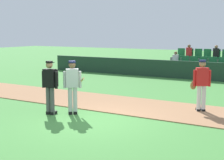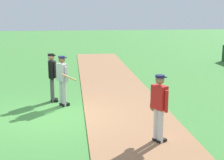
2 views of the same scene
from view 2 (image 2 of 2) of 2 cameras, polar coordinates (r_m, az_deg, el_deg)
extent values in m
plane|color=#42843A|center=(10.63, -10.51, -6.27)|extent=(80.00, 80.00, 0.00)
cube|color=#9E704C|center=(10.74, 2.75, -5.78)|extent=(28.00, 2.78, 0.03)
cylinder|color=#B2B2B2|center=(11.64, -8.72, -2.24)|extent=(0.14, 0.14, 0.90)
cylinder|color=#B2B2B2|center=(11.51, -8.28, -2.40)|extent=(0.14, 0.14, 0.90)
cube|color=black|center=(11.78, -8.41, -4.08)|extent=(0.25, 0.28, 0.10)
cube|color=black|center=(11.65, -7.97, -4.25)|extent=(0.25, 0.28, 0.10)
cube|color=#B2B2B2|center=(11.41, -8.62, 1.32)|extent=(0.45, 0.41, 0.60)
cylinder|color=#B2B2B2|center=(11.63, -9.30, 1.26)|extent=(0.09, 0.09, 0.55)
cylinder|color=#B2B2B2|center=(11.22, -7.90, 0.89)|extent=(0.09, 0.09, 0.55)
sphere|color=brown|center=(11.34, -8.69, 3.46)|extent=(0.22, 0.22, 0.22)
cylinder|color=#191E4C|center=(11.32, -8.70, 3.96)|extent=(0.23, 0.23, 0.06)
cube|color=#191E4C|center=(11.38, -8.28, 3.86)|extent=(0.22, 0.20, 0.02)
cylinder|color=tan|center=(11.29, -7.46, 0.47)|extent=(0.67, 0.53, 0.41)
cylinder|color=#4C4C4C|center=(12.27, -10.30, -1.55)|extent=(0.14, 0.14, 0.90)
cylinder|color=#4C4C4C|center=(12.11, -10.26, -1.72)|extent=(0.14, 0.14, 0.90)
cube|color=black|center=(12.37, -9.95, -3.33)|extent=(0.15, 0.27, 0.10)
cube|color=black|center=(12.22, -9.90, -3.53)|extent=(0.15, 0.27, 0.10)
cube|color=black|center=(12.03, -10.41, 1.83)|extent=(0.42, 0.26, 0.60)
cylinder|color=black|center=(12.29, -10.46, 1.81)|extent=(0.09, 0.09, 0.55)
cylinder|color=black|center=(11.80, -10.35, 1.38)|extent=(0.09, 0.09, 0.55)
sphere|color=#9E7051|center=(11.96, -10.49, 3.86)|extent=(0.22, 0.22, 0.22)
cylinder|color=black|center=(11.95, -10.51, 4.33)|extent=(0.23, 0.23, 0.06)
cube|color=black|center=(11.96, -10.03, 4.21)|extent=(0.19, 0.14, 0.02)
cube|color=black|center=(12.04, -9.80, 1.86)|extent=(0.45, 0.13, 0.56)
cylinder|color=silver|center=(8.53, 7.64, -7.70)|extent=(0.14, 0.14, 0.90)
cylinder|color=silver|center=(8.43, 8.39, -7.99)|extent=(0.14, 0.14, 0.90)
cube|color=black|center=(8.72, 7.85, -10.08)|extent=(0.23, 0.29, 0.10)
cube|color=black|center=(8.61, 8.60, -10.40)|extent=(0.23, 0.29, 0.10)
cube|color=red|center=(8.25, 8.17, -2.95)|extent=(0.46, 0.39, 0.60)
cylinder|color=red|center=(8.44, 6.98, -2.92)|extent=(0.09, 0.09, 0.55)
cylinder|color=red|center=(8.09, 9.39, -3.66)|extent=(0.09, 0.09, 0.55)
sphere|color=#9E7051|center=(8.15, 8.26, -0.03)|extent=(0.22, 0.22, 0.22)
cylinder|color=#191E4C|center=(8.13, 8.28, 0.66)|extent=(0.23, 0.23, 0.06)
cube|color=#191E4C|center=(8.20, 8.78, 0.53)|extent=(0.22, 0.19, 0.02)
ellipsoid|color=brown|center=(8.55, 7.09, -4.45)|extent=(0.23, 0.20, 0.28)
camera|label=1|loc=(10.18, -69.97, 0.42)|focal=54.53mm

